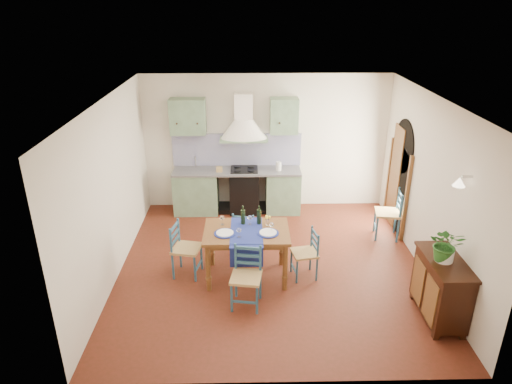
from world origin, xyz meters
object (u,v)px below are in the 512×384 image
dining_table (247,236)px  chair_near (246,276)px  sideboard (441,287)px  potted_plant (446,245)px

dining_table → chair_near: dining_table is taller
dining_table → sideboard: size_ratio=1.26×
potted_plant → chair_near: bearing=172.1°
dining_table → potted_plant: size_ratio=2.74×
dining_table → potted_plant: bearing=-22.2°
dining_table → sideboard: dining_table is taller
dining_table → sideboard: bearing=-21.7°
chair_near → potted_plant: 2.75m
chair_near → potted_plant: (2.63, -0.37, 0.71)m
potted_plant → dining_table: bearing=157.8°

